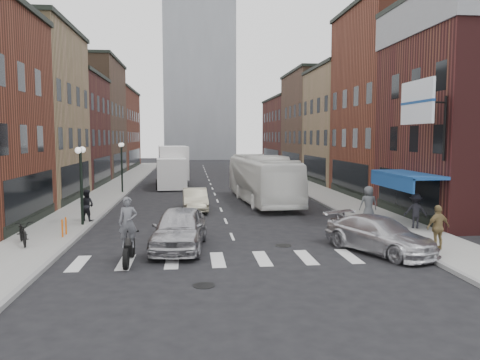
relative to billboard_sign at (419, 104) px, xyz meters
name	(u,v)px	position (x,y,z in m)	size (l,w,h in m)	color
ground	(234,241)	(-8.59, -0.50, -6.13)	(160.00, 160.00, 0.00)	black
sidewalk_left	(116,188)	(-17.09, 21.50, -6.06)	(3.00, 74.00, 0.15)	gray
sidewalk_right	(303,186)	(-0.09, 21.50, -6.06)	(3.00, 74.00, 0.15)	gray
curb_left	(134,188)	(-15.59, 21.50, -6.13)	(0.20, 74.00, 0.16)	gray
curb_right	(288,186)	(-1.59, 21.50, -6.13)	(0.20, 74.00, 0.16)	gray
crosswalk_stripes	(241,259)	(-8.59, -3.50, -6.13)	(12.00, 2.20, 0.01)	silver
bldg_left_mid_a	(0,114)	(-23.58, 13.50, 0.02)	(10.30, 10.20, 12.30)	#90774F
bldg_left_mid_b	(45,130)	(-23.58, 23.50, -0.98)	(10.30, 10.20, 10.30)	#421817
bldg_left_far_a	(75,118)	(-23.58, 34.50, 0.52)	(10.30, 12.20, 13.30)	#4E3827
bldg_left_far_b	(99,129)	(-23.58, 48.50, -0.48)	(10.30, 16.20, 11.30)	#5F291B
bldg_right_mid_a	(414,103)	(6.41, 13.50, 1.02)	(10.30, 10.20, 14.30)	#5F291B
bldg_right_mid_b	(365,126)	(6.41, 23.50, -0.48)	(10.30, 10.20, 11.30)	#90774F
bldg_right_far_a	(331,124)	(6.41, 34.50, 0.02)	(10.30, 12.20, 12.30)	#4E3827
bldg_right_far_b	(303,133)	(6.41, 48.50, -0.98)	(10.30, 16.20, 10.30)	#421817
awning_blue	(404,176)	(0.34, 2.00, -3.50)	(1.80, 5.00, 0.78)	navy
billboard_sign	(419,104)	(0.00, 0.00, 0.00)	(1.52, 3.00, 3.70)	black
distant_tower	(199,36)	(-8.59, 77.50, 18.87)	(14.00, 14.00, 50.00)	#9399A0
streetlamp_near	(81,171)	(-15.99, 3.50, -3.22)	(0.32, 1.22, 4.11)	black
streetlamp_far	(122,158)	(-15.99, 17.50, -3.22)	(0.32, 1.22, 4.11)	black
bike_rack	(64,227)	(-16.19, 0.80, -5.58)	(0.08, 0.68, 0.80)	#D8590C
box_truck	(173,167)	(-12.12, 22.64, -4.31)	(3.04, 8.66, 3.69)	white
motorcycle_rider	(128,233)	(-12.74, -3.68, -4.98)	(0.70, 2.42, 2.46)	black
transit_bus	(262,179)	(-5.49, 11.53, -4.48)	(2.78, 11.90, 3.31)	white
sedan_left_near	(179,228)	(-10.95, -1.60, -5.28)	(2.02, 5.02, 1.71)	#B2B1B6
sedan_left_far	(195,200)	(-10.22, 8.31, -5.44)	(1.46, 4.20, 1.38)	beige
curb_car	(379,235)	(-2.97, -3.02, -5.42)	(1.99, 4.90, 1.42)	silver
parked_bicycle	(23,232)	(-17.44, -0.76, -5.47)	(0.68, 1.94, 1.02)	black
ped_left_solo	(87,205)	(-15.99, 4.53, -5.15)	(0.81, 0.47, 1.67)	black
ped_right_a	(416,211)	(0.46, 0.84, -5.13)	(1.10, 0.55, 1.71)	black
ped_right_b	(438,227)	(-0.71, -3.37, -5.09)	(1.04, 0.52, 1.78)	olive
ped_right_c	(369,204)	(-1.19, 2.74, -5.03)	(0.93, 0.60, 1.90)	#515458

